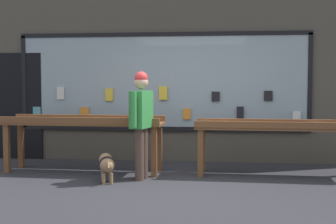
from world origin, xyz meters
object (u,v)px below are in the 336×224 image
(display_table_left, at_px, (84,127))
(person_browsing, at_px, (141,117))
(display_table_right, at_px, (280,131))
(small_dog, at_px, (107,164))

(display_table_left, height_order, person_browsing, person_browsing)
(person_browsing, bearing_deg, display_table_left, 77.57)
(display_table_left, relative_size, person_browsing, 1.62)
(display_table_right, height_order, small_dog, display_table_right)
(display_table_left, xyz_separation_m, display_table_right, (3.26, 0.00, -0.04))
(person_browsing, xyz_separation_m, small_dog, (-0.48, -0.29, -0.70))
(display_table_left, distance_m, small_dog, 1.12)
(person_browsing, relative_size, small_dog, 3.23)
(small_dog, bearing_deg, display_table_right, -92.42)
(display_table_right, relative_size, person_browsing, 1.62)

